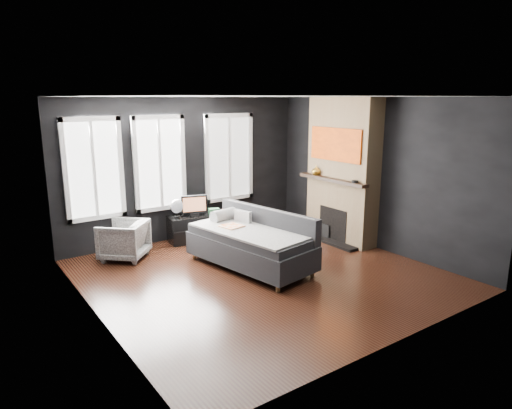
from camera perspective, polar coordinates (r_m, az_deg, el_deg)
floor at (r=7.18m, az=0.74°, el=-8.75°), size 5.00×5.00×0.00m
ceiling at (r=6.66m, az=0.81°, el=13.35°), size 5.00×5.00×0.00m
wall_back at (r=8.90m, az=-8.74°, el=4.45°), size 5.00×0.02×2.70m
wall_left at (r=5.73m, az=-19.94°, el=-1.07°), size 0.02×5.00×2.70m
wall_right at (r=8.48m, az=14.61°, el=3.73°), size 0.02×5.00×2.70m
windows at (r=8.58m, az=-11.60°, el=10.92°), size 4.00×0.16×1.76m
fireplace at (r=8.73m, az=10.76°, el=4.19°), size 0.70×1.62×2.70m
sofa at (r=7.32m, az=-0.72°, el=-4.47°), size 1.43×2.29×0.92m
stripe_pillow at (r=7.71m, az=-1.65°, el=-2.00°), size 0.17×0.35×0.34m
armchair at (r=8.07m, az=-16.21°, el=-4.05°), size 0.96×0.96×0.72m
media_console at (r=8.90m, az=-6.26°, el=-2.74°), size 1.50×0.65×0.50m
monitor at (r=8.69m, az=-7.73°, el=0.04°), size 0.51×0.25×0.45m
desk_fan at (r=8.60m, az=-9.88°, el=-0.48°), size 0.25×0.25×0.36m
mug at (r=8.88m, az=-3.81°, el=-0.61°), size 0.15×0.12×0.14m
book at (r=9.06m, az=-3.06°, el=-0.03°), size 0.16×0.02×0.22m
storage_box at (r=8.81m, az=-5.28°, el=-0.84°), size 0.23×0.18×0.11m
mantel_vase at (r=8.88m, az=7.54°, el=4.24°), size 0.18×0.19×0.17m
mantel_clock at (r=8.19m, az=12.26°, el=2.83°), size 0.12×0.12×0.04m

